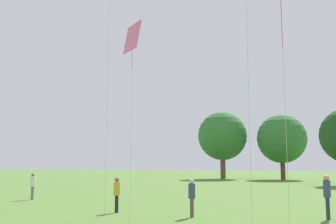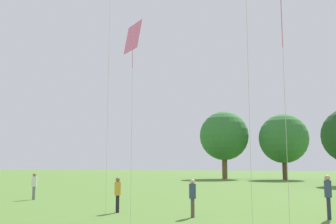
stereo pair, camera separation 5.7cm
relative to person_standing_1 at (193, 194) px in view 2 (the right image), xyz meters
The scene contains 7 objects.
person_standing_1 is the anchor object (origin of this frame).
person_standing_3 12.80m from the person_standing_1, 160.23° to the left, with size 0.40×0.40×1.67m.
person_standing_5 3.78m from the person_standing_1, behind, with size 0.39×0.39×1.61m.
person_standing_6 5.55m from the person_standing_1, 15.15° to the left, with size 0.39×0.39×1.78m.
kite_0 6.87m from the person_standing_1, 116.11° to the right, with size 1.06×0.87×7.70m.
distant_tree_1 46.55m from the person_standing_1, 101.80° to the left, with size 7.74×7.74×10.66m.
distant_tree_3 45.63m from the person_standing_1, 90.43° to the left, with size 7.39×7.39×9.83m.
Camera 2 is at (4.04, -3.78, 2.20)m, focal length 42.00 mm.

